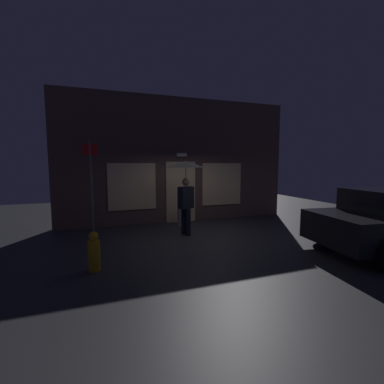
# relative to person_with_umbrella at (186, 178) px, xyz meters

# --- Properties ---
(ground_plane) EXTENTS (18.00, 18.00, 0.00)m
(ground_plane) POSITION_rel_person_with_umbrella_xyz_m (0.39, -0.41, -1.72)
(ground_plane) COLOR #2D2D33
(building_facade) EXTENTS (8.52, 0.48, 4.49)m
(building_facade) POSITION_rel_person_with_umbrella_xyz_m (0.38, 1.94, 0.50)
(building_facade) COLOR brown
(building_facade) RESTS_ON ground
(person_with_umbrella) EXTENTS (1.13, 1.13, 2.20)m
(person_with_umbrella) POSITION_rel_person_with_umbrella_xyz_m (0.00, 0.00, 0.00)
(person_with_umbrella) COLOR black
(person_with_umbrella) RESTS_ON ground
(street_sign_post) EXTENTS (0.40, 0.07, 2.77)m
(street_sign_post) POSITION_rel_person_with_umbrella_xyz_m (-2.63, 0.56, -0.16)
(street_sign_post) COLOR #595B60
(street_sign_post) RESTS_ON ground
(sidewalk_bollard) EXTENTS (0.26, 0.26, 0.69)m
(sidewalk_bollard) POSITION_rel_person_with_umbrella_xyz_m (0.23, 1.25, -1.37)
(sidewalk_bollard) COLOR #9E998E
(sidewalk_bollard) RESTS_ON ground
(fire_hydrant) EXTENTS (0.23, 0.23, 0.80)m
(fire_hydrant) POSITION_rel_person_with_umbrella_xyz_m (-2.55, -1.94, -1.34)
(fire_hydrant) COLOR gold
(fire_hydrant) RESTS_ON ground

